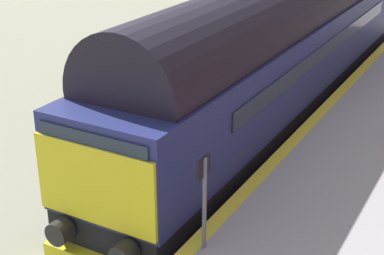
# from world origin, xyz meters

# --- Properties ---
(ground_plane) EXTENTS (140.00, 140.00, 0.00)m
(ground_plane) POSITION_xyz_m (0.00, 0.00, 0.00)
(ground_plane) COLOR gray
(ground_plane) RESTS_ON ground
(track_main) EXTENTS (2.50, 60.00, 0.15)m
(track_main) POSITION_xyz_m (0.00, 0.00, 0.06)
(track_main) COLOR slate
(track_main) RESTS_ON ground
(station_platform) EXTENTS (4.00, 44.00, 1.01)m
(station_platform) POSITION_xyz_m (3.60, 0.00, 0.50)
(station_platform) COLOR #A29B9F
(station_platform) RESTS_ON ground
(diesel_locomotive) EXTENTS (2.74, 19.56, 4.68)m
(diesel_locomotive) POSITION_xyz_m (0.00, 6.09, 2.49)
(diesel_locomotive) COLOR black
(diesel_locomotive) RESTS_ON ground
(platform_number_sign) EXTENTS (0.10, 0.44, 1.80)m
(platform_number_sign) POSITION_xyz_m (1.94, -2.90, 2.21)
(platform_number_sign) COLOR slate
(platform_number_sign) RESTS_ON station_platform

